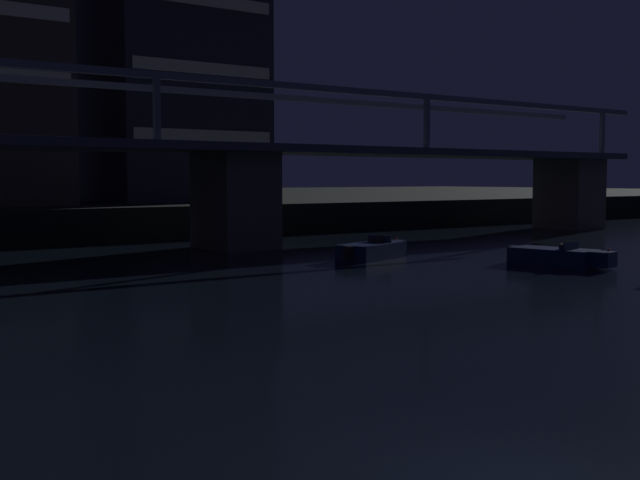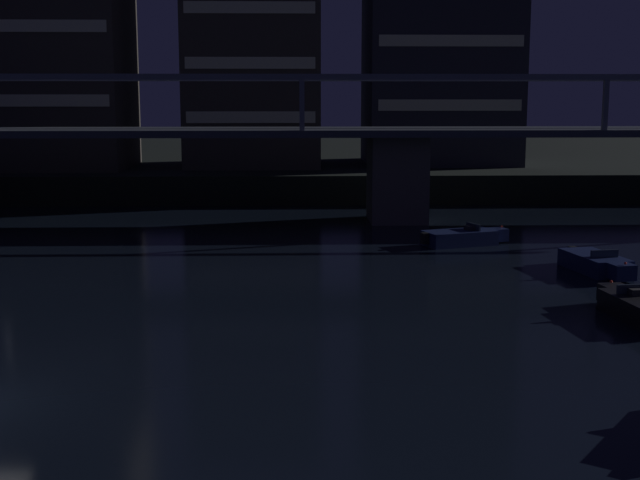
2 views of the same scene
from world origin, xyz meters
TOP-DOWN VIEW (x-y plane):
  - far_riverbank at (0.00, 81.97)m, footprint 240.00×80.00m
  - river_bridge at (-0.00, 33.97)m, footprint 98.86×6.40m
  - tower_central at (5.47, 51.93)m, footprint 10.98×10.24m
  - tower_east_tall at (21.44, 54.24)m, footprint 12.62×11.34m
  - speedboat_near_center at (22.82, 16.98)m, footprint 2.43×5.23m
  - speedboat_near_right at (18.04, 24.63)m, footprint 5.12×2.99m

SIDE VIEW (x-z plane):
  - speedboat_near_center at x=22.82m, z-range -0.17..0.99m
  - speedboat_near_right at x=18.04m, z-range -0.17..0.99m
  - far_riverbank at x=0.00m, z-range 0.00..2.20m
  - river_bridge at x=0.00m, z-range -0.37..9.01m
  - tower_central at x=5.47m, z-range 2.05..23.53m
  - tower_east_tall at x=21.44m, z-range 2.05..28.07m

